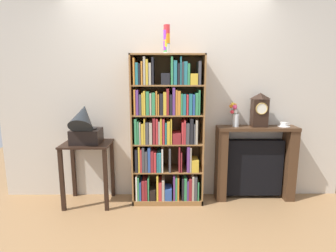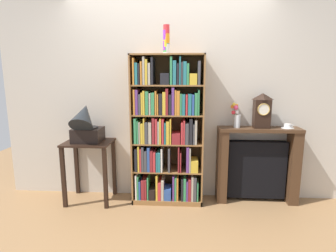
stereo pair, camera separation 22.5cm
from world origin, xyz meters
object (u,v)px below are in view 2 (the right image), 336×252
mantel_clock (262,111)px  teacup_with_saucer (288,126)px  bookshelf (166,134)px  flower_vase (236,116)px  gramophone (86,124)px  cup_stack (166,39)px  fireplace_mantel (257,165)px  side_table_left (89,157)px

mantel_clock → teacup_with_saucer: 0.37m
bookshelf → flower_vase: (0.85, 0.06, 0.22)m
gramophone → flower_vase: size_ratio=1.80×
bookshelf → mantel_clock: 1.19m
mantel_clock → flower_vase: size_ratio=1.38×
bookshelf → flower_vase: bearing=3.9°
bookshelf → cup_stack: size_ratio=5.72×
teacup_with_saucer → fireplace_mantel: bearing=176.6°
cup_stack → gramophone: (-0.97, -0.07, -0.98)m
bookshelf → side_table_left: bearing=-177.2°
bookshelf → side_table_left: bookshelf is taller
mantel_clock → flower_vase: bearing=179.0°
bookshelf → side_table_left: 1.01m
cup_stack → side_table_left: (-0.97, -0.01, -1.41)m
side_table_left → gramophone: size_ratio=1.42×
fireplace_mantel → mantel_clock: mantel_clock is taller
bookshelf → mantel_clock: bearing=2.7°
flower_vase → teacup_with_saucer: 0.63m
bookshelf → mantel_clock: size_ratio=4.35×
side_table_left → fireplace_mantel: size_ratio=0.78×
cup_stack → side_table_left: cup_stack is taller
side_table_left → mantel_clock: (2.12, 0.10, 0.59)m
mantel_clock → teacup_with_saucer: size_ratio=2.82×
cup_stack → fireplace_mantel: bearing=5.6°
cup_stack → mantel_clock: bearing=4.5°
fireplace_mantel → flower_vase: size_ratio=3.28×
bookshelf → mantel_clock: bookshelf is taller
gramophone → fireplace_mantel: gramophone is taller
cup_stack → flower_vase: (0.84, 0.09, -0.89)m
bookshelf → flower_vase: 0.88m
cup_stack → fireplace_mantel: (1.13, 0.11, -1.51)m
side_table_left → flower_vase: 1.89m
mantel_clock → teacup_with_saucer: mantel_clock is taller
bookshelf → teacup_with_saucer: bookshelf is taller
cup_stack → flower_vase: 1.23m
cup_stack → gramophone: size_ratio=0.58×
side_table_left → mantel_clock: mantel_clock is taller
cup_stack → teacup_with_saucer: 1.78m
bookshelf → teacup_with_saucer: 1.47m
fireplace_mantel → mantel_clock: 0.69m
gramophone → cup_stack: bearing=4.2°
mantel_clock → flower_vase: (-0.30, 0.01, -0.07)m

